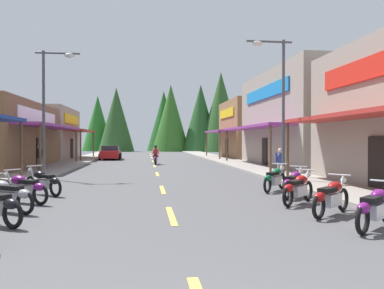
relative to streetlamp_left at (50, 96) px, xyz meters
The scene contains 22 objects.
ground 9.22m from the streetlamp_left, 48.54° to the left, with size 10.70×77.53×0.10m, color #4C4C4F.
sidewalk_left 7.51m from the streetlamp_left, 102.09° to the left, with size 2.77×77.53×0.12m, color gray.
sidewalk_right 14.23m from the streetlamp_left, 26.78° to the left, with size 2.77×77.53×0.12m, color gray.
centerline_dashes 11.14m from the streetlamp_left, 58.33° to the left, with size 0.16×51.90×0.01m.
storefront_left_far 20.63m from the streetlamp_left, 108.23° to the left, with size 9.34×9.71×5.15m.
storefront_right_middle 18.79m from the streetlamp_left, 22.50° to the left, with size 9.47×13.51×7.00m.
storefront_right_far 26.63m from the streetlamp_left, 49.63° to the left, with size 9.26×9.28×6.22m.
streetlamp_left is the anchor object (origin of this frame).
streetlamp_right 11.19m from the streetlamp_left, 14.23° to the right, with size 2.18×0.30×6.63m.
motorcycle_parked_right_0 15.93m from the streetlamp_left, 50.99° to the right, with size 1.75×1.40×1.04m.
motorcycle_parked_right_1 14.64m from the streetlamp_left, 47.69° to the right, with size 1.71×1.44×1.04m.
motorcycle_parked_right_2 13.33m from the streetlamp_left, 42.89° to the right, with size 1.61×1.56×1.04m.
motorcycle_parked_right_3 12.81m from the streetlamp_left, 36.94° to the right, with size 1.44×1.71×1.04m.
motorcycle_parked_right_4 11.87m from the streetlamp_left, 30.99° to the right, with size 1.46×1.69×1.04m.
motorcycle_parked_left_2 9.86m from the streetlamp_left, 83.38° to the right, with size 1.84×1.27×1.04m.
motorcycle_parked_left_3 8.51m from the streetlamp_left, 82.21° to the right, with size 1.83×1.28×1.04m.
motorcycle_parked_left_4 7.02m from the streetlamp_left, 78.81° to the right, with size 1.65×1.52×1.04m.
rider_cruising_lead 12.30m from the streetlamp_left, 61.89° to the left, with size 0.60×2.14×1.57m.
pedestrian_by_shop 11.93m from the streetlamp_left, 10.21° to the right, with size 0.53×0.38×1.55m.
pedestrian_strolling 5.45m from the streetlamp_left, 111.74° to the left, with size 0.51×0.40×1.67m.
parked_car_curbside 18.92m from the streetlamp_left, 86.08° to the left, with size 2.16×4.35×1.40m.
treeline_backdrop 46.59m from the streetlamp_left, 78.54° to the left, with size 27.79×13.12×13.48m.
Camera 1 is at (-0.65, -2.04, 1.95)m, focal length 35.14 mm.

